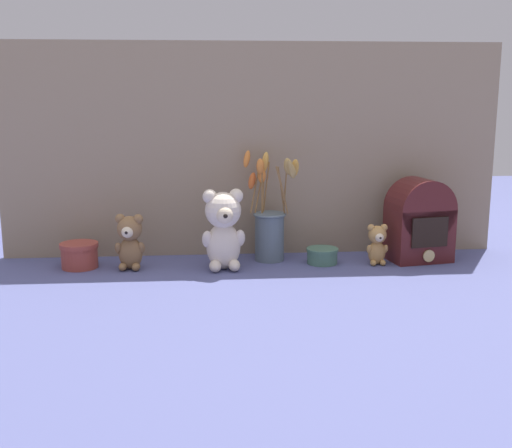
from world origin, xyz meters
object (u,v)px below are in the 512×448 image
decorative_tin_tall (79,255)px  decorative_tin_short (322,256)px  teddy_bear_large (223,228)px  teddy_bear_medium (130,241)px  teddy_bear_small (377,244)px  flower_vase (270,225)px  vintage_radio (419,221)px

decorative_tin_tall → decorative_tin_short: 0.73m
teddy_bear_large → teddy_bear_medium: 0.28m
teddy_bear_small → flower_vase: size_ratio=0.37×
decorative_tin_tall → decorative_tin_short: bearing=-0.8°
decorative_tin_short → teddy_bear_medium: bearing=-178.2°
vintage_radio → decorative_tin_tall: size_ratio=2.27×
flower_vase → decorative_tin_tall: (-0.57, -0.04, -0.07)m
decorative_tin_tall → decorative_tin_short: (0.73, -0.01, -0.01)m
vintage_radio → decorative_tin_tall: bearing=-179.6°
teddy_bear_small → flower_vase: flower_vase is taller
vintage_radio → teddy_bear_large: bearing=-174.7°
teddy_bear_large → decorative_tin_short: (0.30, 0.04, -0.10)m
teddy_bear_small → decorative_tin_tall: bearing=177.7°
flower_vase → decorative_tin_tall: 0.58m
vintage_radio → teddy_bear_small: bearing=-163.4°
flower_vase → decorative_tin_short: bearing=-19.0°
vintage_radio → decorative_tin_short: vintage_radio is taller
flower_vase → vintage_radio: flower_vase is taller
flower_vase → decorative_tin_tall: flower_vase is taller
teddy_bear_large → decorative_tin_short: teddy_bear_large is taller
teddy_bear_small → vintage_radio: vintage_radio is taller
teddy_bear_medium → decorative_tin_tall: bearing=169.6°
teddy_bear_small → vintage_radio: size_ratio=0.49×
teddy_bear_medium → vintage_radio: size_ratio=0.65×
decorative_tin_tall → teddy_bear_small: bearing=-2.3°
teddy_bear_large → decorative_tin_short: bearing=7.6°
teddy_bear_large → flower_vase: bearing=32.5°
teddy_bear_medium → decorative_tin_short: (0.58, 0.02, -0.06)m
decorative_tin_short → vintage_radio: bearing=3.1°
teddy_bear_small → decorative_tin_tall: teddy_bear_small is taller
teddy_bear_large → teddy_bear_medium: size_ratio=1.44×
vintage_radio → decorative_tin_short: (-0.30, -0.02, -0.10)m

